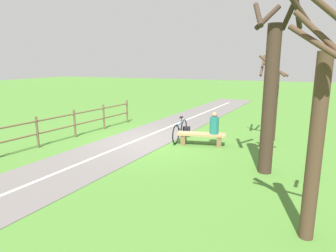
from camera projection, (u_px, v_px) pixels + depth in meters
ground_plane at (150, 141)px, 11.01m from camera, size 80.00×80.00×0.00m
paved_path at (54, 174)px, 7.73m from camera, size 5.65×36.08×0.02m
path_centre_line at (54, 174)px, 7.73m from camera, size 2.87×31.89×0.00m
bench at (201, 137)px, 10.42m from camera, size 1.74×0.78×0.44m
person_seated at (214, 124)px, 10.23m from camera, size 0.37×0.37×0.78m
bicycle at (180, 131)px, 10.98m from camera, size 0.13×1.71×0.90m
backpack at (186, 132)px, 11.69m from camera, size 0.35×0.31×0.39m
fence_roadside at (14, 135)px, 9.32m from camera, size 1.44×11.75×1.10m
tree_near_bench at (273, 100)px, 10.84m from camera, size 1.07×1.16×3.32m
tree_far_right at (318, 135)px, 4.53m from camera, size 1.24×1.23×3.86m
tree_by_path at (271, 89)px, 7.40m from camera, size 1.44×1.37×4.68m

